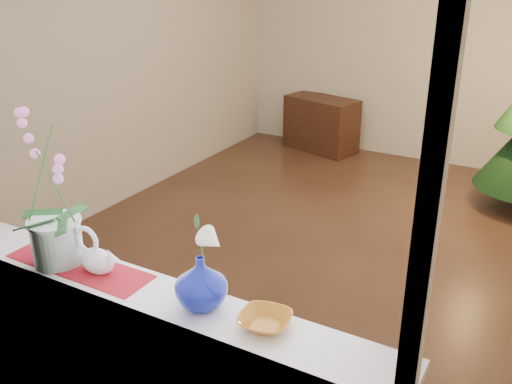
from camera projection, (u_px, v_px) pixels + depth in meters
ground at (348, 250)px, 4.55m from camera, size 5.00×5.00×0.00m
wall_back at (442, 40)px, 6.04m from camera, size 4.50×0.10×2.70m
wall_front at (115, 203)px, 2.03m from camera, size 4.50×0.10×2.70m
wall_left at (119, 56)px, 5.07m from camera, size 0.10×5.00×2.70m
windowsill at (148, 294)px, 2.30m from camera, size 2.20×0.26×0.04m
window_frame at (111, 105)px, 1.92m from camera, size 2.22×0.06×1.60m
runner at (79, 266)px, 2.47m from camera, size 0.70×0.20×0.01m
orchid_pot at (49, 191)px, 2.38m from camera, size 0.27×0.27×0.68m
swan at (96, 252)px, 2.39m from camera, size 0.25×0.16×0.19m
blue_vase at (201, 279)px, 2.14m from camera, size 0.29×0.29×0.24m
lily at (199, 228)px, 2.06m from camera, size 0.13×0.08×0.18m
paperweight at (194, 303)px, 2.15m from camera, size 0.08×0.08×0.07m
amber_dish at (265, 322)px, 2.06m from camera, size 0.19×0.19×0.04m
side_table at (321, 124)px, 6.80m from camera, size 0.93×0.63×0.63m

